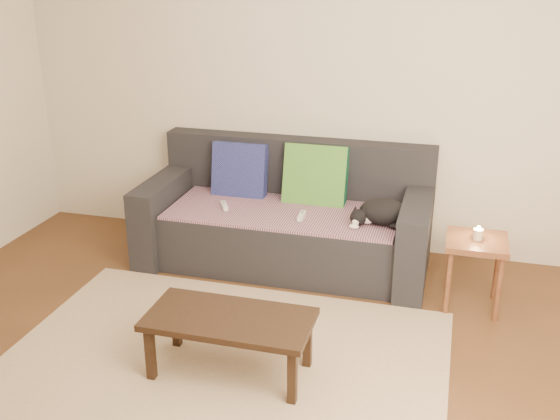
{
  "coord_description": "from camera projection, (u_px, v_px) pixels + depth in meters",
  "views": [
    {
      "loc": [
        1.16,
        -2.81,
        2.15
      ],
      "look_at": [
        0.05,
        1.2,
        0.55
      ],
      "focal_mm": 42.0,
      "sensor_mm": 36.0,
      "label": 1
    }
  ],
  "objects": [
    {
      "name": "sofa",
      "position": [
        287.0,
        222.0,
        4.89
      ],
      "size": [
        2.1,
        0.94,
        0.87
      ],
      "color": "#232328",
      "rests_on": "ground"
    },
    {
      "name": "wii_remote_a",
      "position": [
        224.0,
        206.0,
        4.8
      ],
      "size": [
        0.1,
        0.15,
        0.03
      ],
      "primitive_type": "cube",
      "rotation": [
        0.0,
        0.0,
        2.07
      ],
      "color": "white",
      "rests_on": "throw_blanket"
    },
    {
      "name": "ground",
      "position": [
        213.0,
        378.0,
        3.59
      ],
      "size": [
        4.5,
        4.5,
        0.0
      ],
      "primitive_type": "plane",
      "color": "brown",
      "rests_on": "ground"
    },
    {
      "name": "cat",
      "position": [
        381.0,
        212.0,
        4.48
      ],
      "size": [
        0.41,
        0.3,
        0.18
      ],
      "rotation": [
        0.0,
        0.0,
        -0.13
      ],
      "color": "black",
      "rests_on": "throw_blanket"
    },
    {
      "name": "cushion_navy",
      "position": [
        240.0,
        170.0,
        5.03
      ],
      "size": [
        0.42,
        0.18,
        0.43
      ],
      "primitive_type": "cube",
      "rotation": [
        -0.19,
        0.0,
        0.0
      ],
      "color": "#11234C",
      "rests_on": "throw_blanket"
    },
    {
      "name": "wii_remote_b",
      "position": [
        302.0,
        216.0,
        4.62
      ],
      "size": [
        0.04,
        0.15,
        0.03
      ],
      "primitive_type": "cube",
      "rotation": [
        0.0,
        0.0,
        1.6
      ],
      "color": "white",
      "rests_on": "throw_blanket"
    },
    {
      "name": "throw_blanket",
      "position": [
        284.0,
        211.0,
        4.77
      ],
      "size": [
        1.66,
        0.74,
        0.02
      ],
      "primitive_type": "cube",
      "color": "#3B2647",
      "rests_on": "sofa"
    },
    {
      "name": "cushion_green",
      "position": [
        315.0,
        177.0,
        4.88
      ],
      "size": [
        0.47,
        0.23,
        0.49
      ],
      "primitive_type": "cube",
      "rotation": [
        -0.25,
        0.0,
        0.0
      ],
      "color": "#0C4F35",
      "rests_on": "throw_blanket"
    },
    {
      "name": "side_table",
      "position": [
        476.0,
        251.0,
        4.2
      ],
      "size": [
        0.38,
        0.38,
        0.48
      ],
      "color": "brown",
      "rests_on": "ground"
    },
    {
      "name": "candle",
      "position": [
        478.0,
        234.0,
        4.15
      ],
      "size": [
        0.06,
        0.06,
        0.09
      ],
      "color": "beige",
      "rests_on": "side_table"
    },
    {
      "name": "rug",
      "position": [
        223.0,
        362.0,
        3.72
      ],
      "size": [
        2.5,
        1.8,
        0.01
      ],
      "primitive_type": "cube",
      "color": "tan",
      "rests_on": "ground"
    },
    {
      "name": "back_wall",
      "position": [
        302.0,
        80.0,
        4.92
      ],
      "size": [
        4.5,
        0.04,
        2.6
      ],
      "primitive_type": "cube",
      "color": "beige",
      "rests_on": "ground"
    },
    {
      "name": "coffee_table",
      "position": [
        229.0,
        324.0,
        3.52
      ],
      "size": [
        0.9,
        0.45,
        0.36
      ],
      "color": "black",
      "rests_on": "rug"
    }
  ]
}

